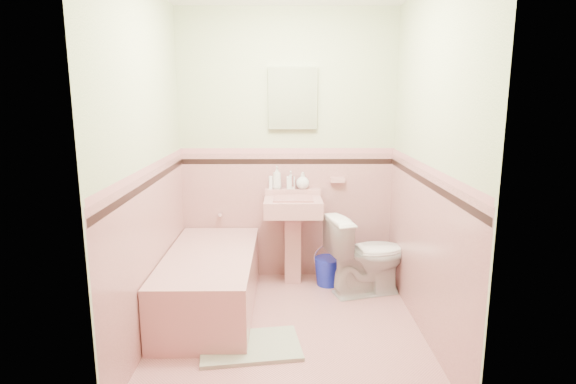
{
  "coord_description": "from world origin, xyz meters",
  "views": [
    {
      "loc": [
        -0.03,
        -3.31,
        1.73
      ],
      "look_at": [
        0.0,
        0.25,
        1.0
      ],
      "focal_mm": 29.62,
      "sensor_mm": 36.0,
      "label": 1
    }
  ],
  "objects_px": {
    "soap_bottle_left": "(277,178)",
    "soap_bottle_mid": "(291,180)",
    "sink": "(293,242)",
    "toilet": "(367,254)",
    "bucket": "(328,271)",
    "bathtub": "(211,283)",
    "soap_bottle_right": "(303,181)",
    "shoe": "(225,340)",
    "medicine_cabinet": "(293,98)"
  },
  "relations": [
    {
      "from": "soap_bottle_left",
      "to": "soap_bottle_mid",
      "type": "bearing_deg",
      "value": 0.0
    },
    {
      "from": "sink",
      "to": "toilet",
      "type": "distance_m",
      "value": 0.68
    },
    {
      "from": "toilet",
      "to": "bucket",
      "type": "relative_size",
      "value": 2.78
    },
    {
      "from": "bathtub",
      "to": "toilet",
      "type": "height_order",
      "value": "toilet"
    },
    {
      "from": "soap_bottle_left",
      "to": "soap_bottle_right",
      "type": "bearing_deg",
      "value": 0.0
    },
    {
      "from": "sink",
      "to": "soap_bottle_left",
      "type": "relative_size",
      "value": 3.82
    },
    {
      "from": "bathtub",
      "to": "bucket",
      "type": "xyz_separation_m",
      "value": [
        1.01,
        0.51,
        -0.1
      ]
    },
    {
      "from": "bathtub",
      "to": "shoe",
      "type": "bearing_deg",
      "value": -73.29
    },
    {
      "from": "soap_bottle_left",
      "to": "toilet",
      "type": "height_order",
      "value": "soap_bottle_left"
    },
    {
      "from": "soap_bottle_left",
      "to": "soap_bottle_right",
      "type": "relative_size",
      "value": 1.36
    },
    {
      "from": "bathtub",
      "to": "sink",
      "type": "bearing_deg",
      "value": 37.93
    },
    {
      "from": "bucket",
      "to": "toilet",
      "type": "bearing_deg",
      "value": -30.74
    },
    {
      "from": "sink",
      "to": "toilet",
      "type": "relative_size",
      "value": 1.14
    },
    {
      "from": "soap_bottle_mid",
      "to": "bathtub",
      "type": "bearing_deg",
      "value": -132.98
    },
    {
      "from": "bathtub",
      "to": "shoe",
      "type": "distance_m",
      "value": 0.66
    },
    {
      "from": "bathtub",
      "to": "soap_bottle_left",
      "type": "distance_m",
      "value": 1.16
    },
    {
      "from": "sink",
      "to": "soap_bottle_mid",
      "type": "bearing_deg",
      "value": 95.81
    },
    {
      "from": "soap_bottle_left",
      "to": "toilet",
      "type": "bearing_deg",
      "value": -26.3
    },
    {
      "from": "bathtub",
      "to": "soap_bottle_right",
      "type": "relative_size",
      "value": 9.59
    },
    {
      "from": "soap_bottle_right",
      "to": "shoe",
      "type": "relative_size",
      "value": 1.11
    },
    {
      "from": "medicine_cabinet",
      "to": "soap_bottle_left",
      "type": "height_order",
      "value": "medicine_cabinet"
    },
    {
      "from": "medicine_cabinet",
      "to": "soap_bottle_left",
      "type": "xyz_separation_m",
      "value": [
        -0.15,
        -0.03,
        -0.72
      ]
    },
    {
      "from": "sink",
      "to": "shoe",
      "type": "xyz_separation_m",
      "value": [
        -0.5,
        -1.14,
        -0.35
      ]
    },
    {
      "from": "bathtub",
      "to": "soap_bottle_left",
      "type": "relative_size",
      "value": 7.05
    },
    {
      "from": "soap_bottle_left",
      "to": "soap_bottle_mid",
      "type": "height_order",
      "value": "soap_bottle_left"
    },
    {
      "from": "soap_bottle_mid",
      "to": "toilet",
      "type": "xyz_separation_m",
      "value": [
        0.66,
        -0.39,
        -0.6
      ]
    },
    {
      "from": "soap_bottle_mid",
      "to": "bucket",
      "type": "height_order",
      "value": "soap_bottle_mid"
    },
    {
      "from": "sink",
      "to": "shoe",
      "type": "bearing_deg",
      "value": -113.52
    },
    {
      "from": "soap_bottle_left",
      "to": "soap_bottle_mid",
      "type": "distance_m",
      "value": 0.13
    },
    {
      "from": "sink",
      "to": "medicine_cabinet",
      "type": "distance_m",
      "value": 1.31
    },
    {
      "from": "bathtub",
      "to": "soap_bottle_left",
      "type": "xyz_separation_m",
      "value": [
        0.53,
        0.71,
        0.75
      ]
    },
    {
      "from": "bathtub",
      "to": "sink",
      "type": "xyz_separation_m",
      "value": [
        0.68,
        0.53,
        0.18
      ]
    },
    {
      "from": "soap_bottle_right",
      "to": "toilet",
      "type": "xyz_separation_m",
      "value": [
        0.55,
        -0.39,
        -0.59
      ]
    },
    {
      "from": "soap_bottle_left",
      "to": "bathtub",
      "type": "bearing_deg",
      "value": -126.93
    },
    {
      "from": "bathtub",
      "to": "toilet",
      "type": "bearing_deg",
      "value": 13.51
    },
    {
      "from": "sink",
      "to": "soap_bottle_right",
      "type": "xyz_separation_m",
      "value": [
        0.09,
        0.18,
        0.54
      ]
    },
    {
      "from": "sink",
      "to": "shoe",
      "type": "relative_size",
      "value": 5.8
    },
    {
      "from": "soap_bottle_mid",
      "to": "sink",
      "type": "bearing_deg",
      "value": -84.19
    },
    {
      "from": "soap_bottle_right",
      "to": "toilet",
      "type": "bearing_deg",
      "value": -35.36
    },
    {
      "from": "sink",
      "to": "medicine_cabinet",
      "type": "bearing_deg",
      "value": 90.0
    },
    {
      "from": "bathtub",
      "to": "soap_bottle_left",
      "type": "height_order",
      "value": "soap_bottle_left"
    },
    {
      "from": "toilet",
      "to": "shoe",
      "type": "xyz_separation_m",
      "value": [
        -1.14,
        -0.93,
        -0.3
      ]
    },
    {
      "from": "medicine_cabinet",
      "to": "bucket",
      "type": "bearing_deg",
      "value": -35.34
    },
    {
      "from": "soap_bottle_mid",
      "to": "soap_bottle_right",
      "type": "height_order",
      "value": "soap_bottle_mid"
    },
    {
      "from": "medicine_cabinet",
      "to": "bathtub",
      "type": "bearing_deg",
      "value": -132.58
    },
    {
      "from": "soap_bottle_mid",
      "to": "shoe",
      "type": "relative_size",
      "value": 1.19
    },
    {
      "from": "toilet",
      "to": "sink",
      "type": "bearing_deg",
      "value": 55.94
    },
    {
      "from": "sink",
      "to": "bucket",
      "type": "distance_m",
      "value": 0.43
    },
    {
      "from": "soap_bottle_left",
      "to": "soap_bottle_right",
      "type": "distance_m",
      "value": 0.24
    },
    {
      "from": "sink",
      "to": "bathtub",
      "type": "bearing_deg",
      "value": -142.07
    }
  ]
}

